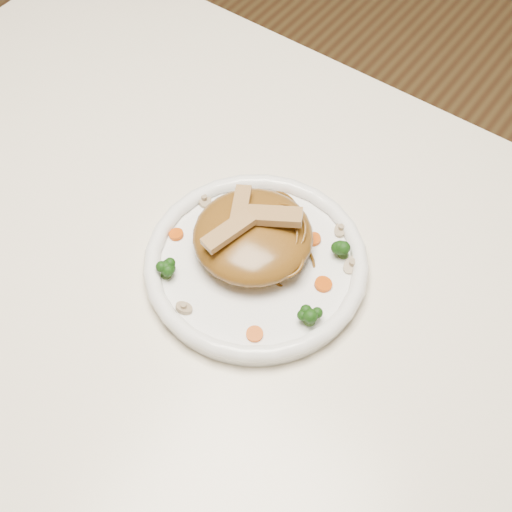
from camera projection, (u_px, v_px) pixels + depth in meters
The scene contains 20 objects.
ground at pixel (234, 463), 1.50m from camera, with size 4.00×4.00×0.00m, color #52341C.
table at pixel (221, 300), 0.97m from camera, with size 1.20×0.80×0.75m.
plate at pixel (256, 266), 0.87m from camera, with size 0.27×0.27×0.02m, color white.
noodle_mound at pixel (253, 236), 0.86m from camera, with size 0.15×0.15×0.05m, color brown.
chicken_a at pixel (271, 216), 0.83m from camera, with size 0.07×0.02×0.01m, color tan.
chicken_b at pixel (241, 205), 0.84m from camera, with size 0.06×0.02×0.01m, color tan.
chicken_c at pixel (229, 231), 0.82m from camera, with size 0.07×0.02×0.01m, color tan.
broccoli_0 at pixel (344, 248), 0.86m from camera, with size 0.02×0.02×0.03m, color #1A480F, non-canonical shape.
broccoli_1 at pixel (232, 204), 0.90m from camera, with size 0.03×0.03×0.03m, color #1A480F, non-canonical shape.
broccoli_2 at pixel (165, 267), 0.84m from camera, with size 0.03×0.03×0.03m, color #1A480F, non-canonical shape.
broccoli_3 at pixel (310, 315), 0.81m from camera, with size 0.03×0.03×0.03m, color #1A480F, non-canonical shape.
carrot_0 at pixel (313, 239), 0.88m from camera, with size 0.02×0.02×0.01m, color #C14207.
carrot_1 at pixel (176, 234), 0.89m from camera, with size 0.02×0.02×0.01m, color #C14207.
carrot_2 at pixel (323, 284), 0.84m from camera, with size 0.02×0.02×0.01m, color #C14207.
carrot_3 at pixel (283, 202), 0.92m from camera, with size 0.02×0.02×0.01m, color #C14207.
carrot_4 at pixel (255, 334), 0.81m from camera, with size 0.02×0.02×0.01m, color #C14207.
mushroom_0 at pixel (184, 308), 0.82m from camera, with size 0.02×0.02×0.01m, color tan.
mushroom_1 at pixel (352, 265), 0.86m from camera, with size 0.03×0.03×0.01m, color tan.
mushroom_2 at pixel (204, 200), 0.92m from camera, with size 0.02×0.02×0.01m, color tan.
mushroom_3 at pixel (341, 230), 0.89m from camera, with size 0.02×0.02×0.01m, color tan.
Camera 1 is at (0.34, -0.38, 1.48)m, focal length 50.26 mm.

